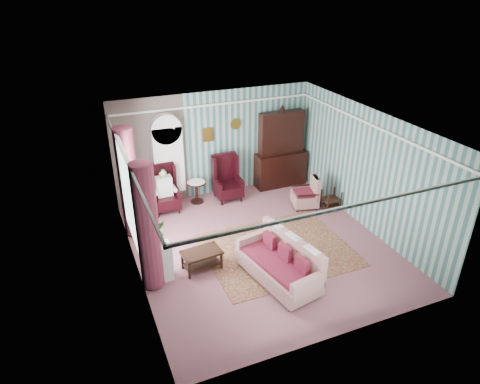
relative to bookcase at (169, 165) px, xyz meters
name	(u,v)px	position (x,y,z in m)	size (l,w,h in m)	color
floor	(260,246)	(1.35, -2.84, -1.12)	(6.00, 6.00, 0.00)	#854D54
room_shell	(231,167)	(0.73, -2.66, 0.89)	(5.53, 6.02, 2.91)	#376460
bookcase	(169,165)	(0.00, 0.00, 0.00)	(0.80, 0.28, 2.24)	white
dresser_hutch	(281,147)	(3.25, -0.12, 0.06)	(1.50, 0.56, 2.36)	black
wingback_left	(164,189)	(-0.25, -0.39, -0.50)	(0.76, 0.80, 1.25)	black
wingback_right	(228,178)	(1.50, -0.39, -0.50)	(0.76, 0.80, 1.25)	black
seated_woman	(164,191)	(-0.25, -0.39, -0.53)	(0.44, 0.40, 1.18)	beige
round_side_table	(197,192)	(0.65, -0.24, -0.82)	(0.50, 0.50, 0.60)	black
nest_table	(331,199)	(3.82, -1.94, -0.85)	(0.45, 0.38, 0.54)	black
plant_stand	(158,263)	(-1.05, -3.14, -0.72)	(0.55, 0.35, 0.80)	silver
rug	(278,250)	(1.65, -3.14, -1.11)	(3.20, 2.60, 0.01)	#48181A
sofa	(278,257)	(1.16, -4.10, -0.56)	(1.90, 1.06, 1.13)	#B4AB8B
floral_armchair	(305,192)	(3.24, -1.58, -0.68)	(0.70, 0.84, 0.88)	beige
coffee_table	(202,260)	(-0.14, -3.14, -0.91)	(0.82, 0.49, 0.43)	black
potted_plant_a	(156,240)	(-1.05, -3.20, -0.13)	(0.34, 0.29, 0.38)	#1A4816
potted_plant_b	(159,231)	(-0.95, -2.99, -0.08)	(0.26, 0.21, 0.48)	#214F18
potted_plant_c	(149,237)	(-1.15, -3.07, -0.13)	(0.21, 0.21, 0.38)	#1C531A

